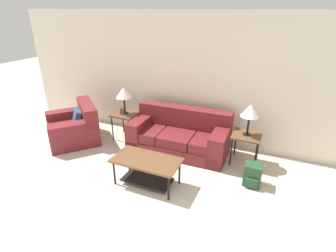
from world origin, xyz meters
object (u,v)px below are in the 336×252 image
Objects in this scene: table_lamp_right at (250,111)px; couch at (179,136)px; armchair at (75,128)px; table_lamp_left at (124,93)px; coffee_table at (147,166)px; side_table_left at (125,116)px; backpack at (253,175)px; side_table_right at (246,138)px.

couch is at bearing -178.28° from table_lamp_right.
table_lamp_left is at bearing 30.00° from armchair.
side_table_left is (-1.21, 1.31, 0.17)m from coffee_table.
coffee_table is 1.88× the size of side_table_left.
couch is at bearing -1.72° from side_table_left.
armchair is (-2.21, -0.50, -0.01)m from couch.
armchair is 3.90× the size of backpack.
couch reaches higher than side_table_left.
side_table_right is 0.75m from backpack.
table_lamp_right is at bearing 0.00° from table_lamp_left.
side_table_left is at bearing 180.00° from side_table_right.
armchair is 2.54× the size of side_table_left.
side_table_right is at bearing 110.11° from backpack.
couch is 2.26m from armchair.
armchair is 3.59m from table_lamp_right.
side_table_right is (1.33, 1.31, 0.17)m from coffee_table.
side_table_right is 1.53× the size of backpack.
armchair is at bearing -167.15° from couch.
couch is at bearing 87.50° from coffee_table.
side_table_right is at bearing -90.00° from table_lamp_right.
side_table_right is at bearing 0.00° from side_table_left.
side_table_left is 1.00× the size of table_lamp_right.
armchair is 3.71m from backpack.
side_table_right is 1.00× the size of table_lamp_right.
table_lamp_left reaches higher than backpack.
table_lamp_left is at bearing 180.00° from side_table_right.
side_table_left is at bearing -180.00° from table_lamp_right.
table_lamp_left is 1.00× the size of table_lamp_right.
table_lamp_left is (0.94, 0.54, 0.73)m from armchair.
couch reaches higher than side_table_right.
couch is at bearing -178.28° from side_table_right.
coffee_table is at bearing -47.11° from table_lamp_left.
side_table_right is at bearing 44.56° from coffee_table.
table_lamp_right reaches higher than armchair.
armchair is 2.28m from coffee_table.
table_lamp_left is 2.96m from backpack.
table_lamp_left is at bearing 132.89° from coffee_table.
table_lamp_left reaches higher than coffee_table.
armchair reaches higher than side_table_left.
table_lamp_left reaches higher than side_table_left.
side_table_left is (0.94, 0.54, 0.22)m from armchair.
couch is 1.29m from side_table_right.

